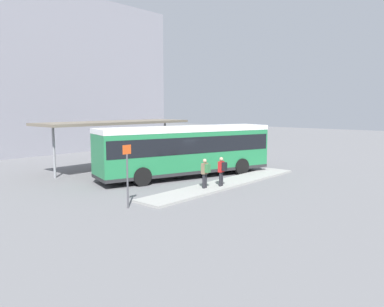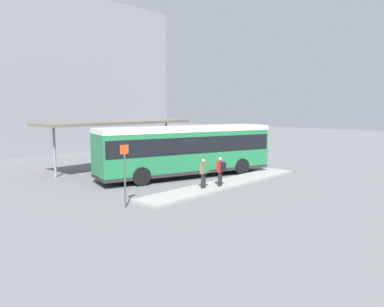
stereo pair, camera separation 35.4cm
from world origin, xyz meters
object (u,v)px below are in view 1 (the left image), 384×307
object	(u,v)px
pedestrian_waiting	(205,171)
bicycle_blue	(218,155)
potted_planter_near_shelter	(112,167)
platform_sign	(127,173)
pedestrian_companion	(222,170)
city_bus	(186,148)
bicycle_black	(212,154)

from	to	relation	value
pedestrian_waiting	bicycle_blue	size ratio (longest dim) A/B	1.00
potted_planter_near_shelter	platform_sign	size ratio (longest dim) A/B	0.51
pedestrian_companion	pedestrian_waiting	bearing A→B (deg)	61.93
pedestrian_companion	bicycle_blue	world-z (taller)	pedestrian_companion
bicycle_blue	platform_sign	xyz separation A→B (m)	(-15.39, -6.75, 1.21)
city_bus	bicycle_blue	size ratio (longest dim) A/B	7.39
pedestrian_waiting	platform_sign	world-z (taller)	platform_sign
potted_planter_near_shelter	platform_sign	xyz separation A→B (m)	(-3.71, -6.16, 0.82)
pedestrian_waiting	bicycle_blue	world-z (taller)	pedestrian_waiting
city_bus	platform_sign	bearing A→B (deg)	-139.06
bicycle_blue	city_bus	bearing A→B (deg)	104.30
pedestrian_waiting	bicycle_blue	xyz separation A→B (m)	(10.38, 7.04, -0.68)
pedestrian_companion	potted_planter_near_shelter	world-z (taller)	pedestrian_companion
city_bus	pedestrian_companion	bearing A→B (deg)	-90.83
platform_sign	potted_planter_near_shelter	bearing A→B (deg)	58.97
pedestrian_waiting	bicycle_black	world-z (taller)	pedestrian_waiting
pedestrian_waiting	bicycle_black	size ratio (longest dim) A/B	1.01
city_bus	platform_sign	size ratio (longest dim) A/B	4.17
platform_sign	pedestrian_companion	bearing A→B (deg)	-5.96
pedestrian_waiting	city_bus	bearing A→B (deg)	-36.21
city_bus	bicycle_black	distance (m)	9.32
city_bus	pedestrian_waiting	distance (m)	4.20
pedestrian_waiting	platform_sign	size ratio (longest dim) A/B	0.57
potted_planter_near_shelter	platform_sign	world-z (taller)	platform_sign
bicycle_blue	bicycle_black	bearing A→B (deg)	-11.76
pedestrian_waiting	pedestrian_companion	bearing A→B (deg)	-111.48
city_bus	potted_planter_near_shelter	bearing A→B (deg)	157.39
bicycle_blue	platform_sign	world-z (taller)	platform_sign
city_bus	bicycle_blue	world-z (taller)	city_bus
bicycle_black	potted_planter_near_shelter	xyz separation A→B (m)	(-11.71, -1.27, 0.40)
pedestrian_waiting	platform_sign	distance (m)	5.05
pedestrian_waiting	potted_planter_near_shelter	bearing A→B (deg)	8.64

